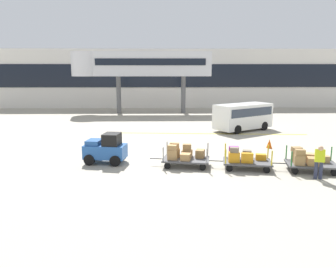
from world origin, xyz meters
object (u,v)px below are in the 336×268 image
baggage_cart_lead (184,155)px  shuttle_van (243,115)px  safety_cone_far (269,144)px  baggage_handler (319,161)px  baggage_cart_tail (308,160)px  baggage_tug (106,149)px  safety_cone_near (102,143)px  baggage_cart_middle (244,158)px

baggage_cart_lead → shuttle_van: (5.38, 10.02, 0.68)m
baggage_cart_lead → safety_cone_far: size_ratio=5.60×
baggage_handler → baggage_cart_tail: bearing=87.6°
baggage_tug → safety_cone_far: baggage_tug is taller
baggage_cart_tail → safety_cone_near: bearing=153.3°
baggage_tug → baggage_cart_lead: size_ratio=0.73×
baggage_cart_lead → baggage_cart_tail: size_ratio=1.00×
shuttle_van → safety_cone_far: 6.25m
baggage_cart_middle → shuttle_van: shuttle_van is taller
shuttle_van → safety_cone_far: (0.19, -6.18, -0.96)m
baggage_tug → safety_cone_far: 10.10m
baggage_cart_middle → safety_cone_far: 5.13m
baggage_tug → safety_cone_near: bearing=103.0°
baggage_cart_middle → safety_cone_far: (2.64, 4.39, -0.25)m
safety_cone_near → baggage_tug: bearing=-77.0°
baggage_cart_lead → baggage_cart_tail: 5.97m
shuttle_van → safety_cone_near: 11.74m
baggage_cart_middle → shuttle_van: size_ratio=0.61×
baggage_cart_lead → baggage_tug: bearing=171.2°
baggage_cart_lead → safety_cone_far: (5.57, 3.84, -0.28)m
shuttle_van → safety_cone_near: size_ratio=9.21×
baggage_cart_lead → baggage_handler: size_ratio=1.97×
baggage_tug → baggage_cart_middle: size_ratio=0.73×
baggage_cart_tail → shuttle_van: size_ratio=0.61×
baggage_cart_tail → safety_cone_near: 12.01m
baggage_tug → baggage_handler: bearing=-16.5°
safety_cone_far → shuttle_van: bearing=91.7°
baggage_cart_middle → safety_cone_far: size_ratio=5.60×
shuttle_van → baggage_tug: bearing=-134.9°
baggage_cart_lead → baggage_handler: baggage_handler is taller
baggage_cart_middle → safety_cone_near: size_ratio=5.60×
baggage_cart_tail → baggage_handler: 1.27m
baggage_cart_tail → baggage_cart_lead: bearing=169.8°
baggage_cart_lead → safety_cone_near: (-4.85, 4.35, -0.28)m
baggage_tug → shuttle_van: size_ratio=0.45×
baggage_handler → baggage_cart_lead: bearing=158.6°
baggage_cart_lead → baggage_cart_middle: (2.93, -0.55, -0.03)m
baggage_cart_lead → safety_cone_near: bearing=138.1°
safety_cone_near → baggage_cart_middle: bearing=-32.2°
baggage_cart_lead → shuttle_van: bearing=61.7°
baggage_cart_tail → safety_cone_near: (-10.72, 5.40, -0.27)m
baggage_tug → baggage_cart_lead: 4.04m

